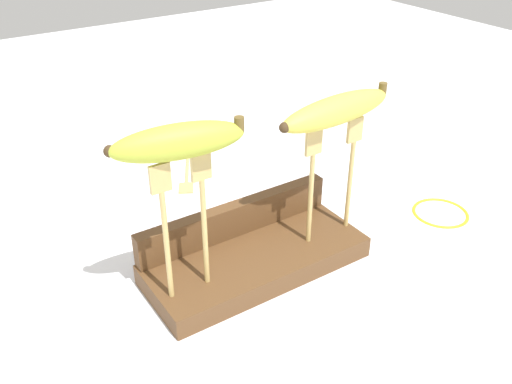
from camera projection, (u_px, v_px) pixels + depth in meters
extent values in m
plane|color=silver|center=(256.00, 269.00, 0.83)|extent=(3.00, 3.00, 0.00)
cube|color=brown|center=(256.00, 260.00, 0.82)|extent=(0.32, 0.13, 0.03)
cube|color=brown|center=(235.00, 219.00, 0.84)|extent=(0.32, 0.02, 0.05)
cylinder|color=tan|center=(167.00, 247.00, 0.69)|extent=(0.01, 0.01, 0.16)
cube|color=tan|center=(160.00, 178.00, 0.64)|extent=(0.03, 0.00, 0.04)
cylinder|color=tan|center=(205.00, 233.00, 0.71)|extent=(0.01, 0.01, 0.16)
cube|color=tan|center=(201.00, 166.00, 0.67)|extent=(0.03, 0.00, 0.04)
cylinder|color=tan|center=(310.00, 199.00, 0.80)|extent=(0.01, 0.01, 0.14)
cube|color=tan|center=(314.00, 142.00, 0.75)|extent=(0.03, 0.00, 0.04)
cylinder|color=tan|center=(350.00, 185.00, 0.83)|extent=(0.01, 0.01, 0.14)
cube|color=tan|center=(355.00, 130.00, 0.79)|extent=(0.03, 0.00, 0.04)
ellipsoid|color=#B2C138|center=(179.00, 141.00, 0.63)|extent=(0.16, 0.07, 0.04)
cylinder|color=brown|center=(239.00, 124.00, 0.65)|extent=(0.01, 0.01, 0.02)
sphere|color=#3F2D19|center=(111.00, 153.00, 0.61)|extent=(0.01, 0.01, 0.01)
ellipsoid|color=#DBD147|center=(337.00, 110.00, 0.75)|extent=(0.20, 0.06, 0.04)
cylinder|color=brown|center=(383.00, 89.00, 0.80)|extent=(0.01, 0.01, 0.02)
sphere|color=#3F2D19|center=(284.00, 128.00, 0.70)|extent=(0.01, 0.01, 0.01)
cylinder|color=tan|center=(187.00, 164.00, 1.10)|extent=(0.07, 0.13, 0.01)
cube|color=tan|center=(186.00, 187.00, 1.03)|extent=(0.04, 0.04, 0.01)
torus|color=gold|center=(441.00, 212.00, 0.96)|extent=(0.09, 0.09, 0.01)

